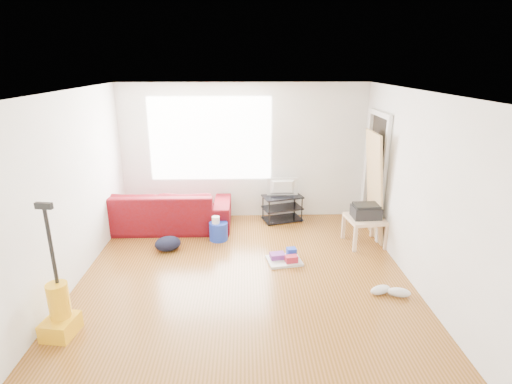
{
  "coord_description": "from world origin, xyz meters",
  "views": [
    {
      "loc": [
        0.02,
        -4.72,
        2.84
      ],
      "look_at": [
        0.17,
        0.6,
        1.1
      ],
      "focal_mm": 28.0,
      "sensor_mm": 36.0,
      "label": 1
    }
  ],
  "objects_px": {
    "bucket": "(219,240)",
    "vacuum": "(59,311)",
    "side_table": "(365,222)",
    "backpack": "(168,250)",
    "cleaning_tray": "(285,258)",
    "tv_stand": "(282,208)",
    "sofa": "(164,227)"
  },
  "relations": [
    {
      "from": "bucket",
      "to": "vacuum",
      "type": "distance_m",
      "value": 2.86
    },
    {
      "from": "side_table",
      "to": "backpack",
      "type": "height_order",
      "value": "side_table"
    },
    {
      "from": "side_table",
      "to": "vacuum",
      "type": "distance_m",
      "value": 4.5
    },
    {
      "from": "cleaning_tray",
      "to": "backpack",
      "type": "distance_m",
      "value": 1.86
    },
    {
      "from": "side_table",
      "to": "backpack",
      "type": "xyz_separation_m",
      "value": [
        -3.15,
        -0.15,
        -0.39
      ]
    },
    {
      "from": "backpack",
      "to": "vacuum",
      "type": "distance_m",
      "value": 2.17
    },
    {
      "from": "side_table",
      "to": "bucket",
      "type": "relative_size",
      "value": 2.04
    },
    {
      "from": "bucket",
      "to": "backpack",
      "type": "height_order",
      "value": "bucket"
    },
    {
      "from": "side_table",
      "to": "bucket",
      "type": "height_order",
      "value": "side_table"
    },
    {
      "from": "side_table",
      "to": "tv_stand",
      "type": "bearing_deg",
      "value": 139.99
    },
    {
      "from": "side_table",
      "to": "backpack",
      "type": "distance_m",
      "value": 3.18
    },
    {
      "from": "tv_stand",
      "to": "backpack",
      "type": "distance_m",
      "value": 2.27
    },
    {
      "from": "bucket",
      "to": "cleaning_tray",
      "type": "xyz_separation_m",
      "value": [
        1.04,
        -0.8,
        0.05
      ]
    },
    {
      "from": "side_table",
      "to": "backpack",
      "type": "bearing_deg",
      "value": -177.31
    },
    {
      "from": "backpack",
      "to": "vacuum",
      "type": "height_order",
      "value": "vacuum"
    },
    {
      "from": "bucket",
      "to": "cleaning_tray",
      "type": "relative_size",
      "value": 0.56
    },
    {
      "from": "sofa",
      "to": "cleaning_tray",
      "type": "distance_m",
      "value": 2.46
    },
    {
      "from": "tv_stand",
      "to": "cleaning_tray",
      "type": "xyz_separation_m",
      "value": [
        -0.1,
        -1.62,
        -0.2
      ]
    },
    {
      "from": "tv_stand",
      "to": "vacuum",
      "type": "height_order",
      "value": "vacuum"
    },
    {
      "from": "cleaning_tray",
      "to": "bucket",
      "type": "bearing_deg",
      "value": 142.24
    },
    {
      "from": "vacuum",
      "to": "sofa",
      "type": "bearing_deg",
      "value": 88.13
    },
    {
      "from": "tv_stand",
      "to": "cleaning_tray",
      "type": "distance_m",
      "value": 1.63
    },
    {
      "from": "backpack",
      "to": "tv_stand",
      "type": "bearing_deg",
      "value": 11.6
    },
    {
      "from": "tv_stand",
      "to": "sofa",
      "type": "bearing_deg",
      "value": 170.9
    },
    {
      "from": "bucket",
      "to": "backpack",
      "type": "bearing_deg",
      "value": -154.42
    },
    {
      "from": "cleaning_tray",
      "to": "sofa",
      "type": "bearing_deg",
      "value": 146.8
    },
    {
      "from": "tv_stand",
      "to": "backpack",
      "type": "height_order",
      "value": "tv_stand"
    },
    {
      "from": "backpack",
      "to": "vacuum",
      "type": "relative_size",
      "value": 0.27
    },
    {
      "from": "side_table",
      "to": "cleaning_tray",
      "type": "relative_size",
      "value": 1.14
    },
    {
      "from": "side_table",
      "to": "bucket",
      "type": "bearing_deg",
      "value": 174.63
    },
    {
      "from": "sofa",
      "to": "tv_stand",
      "type": "xyz_separation_m",
      "value": [
        2.17,
        0.27,
        0.25
      ]
    },
    {
      "from": "side_table",
      "to": "cleaning_tray",
      "type": "distance_m",
      "value": 1.5
    }
  ]
}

